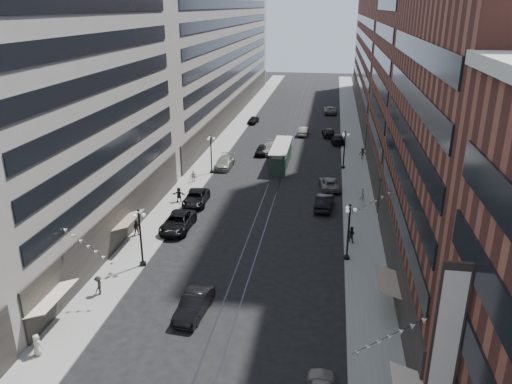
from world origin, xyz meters
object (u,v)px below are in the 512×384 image
Objects in this scene: car_5 at (194,305)px; car_11 at (329,184)px; lamppost_sw_far at (141,236)px; car_extra_2 at (330,110)px; car_14 at (303,131)px; car_extra_0 at (338,139)px; streetcar at (281,156)px; pedestrian_8 at (362,194)px; pedestrian_9 at (363,154)px; pedestrian_1 at (37,345)px; car_9 at (253,120)px; pedestrian_6 at (194,176)px; pedestrian_7 at (351,234)px; pedestrian_extra_0 at (98,285)px; lamppost_se_mid at (344,149)px; lamppost_se_far at (349,230)px; pedestrian_2 at (137,228)px; car_12 at (329,132)px; car_2 at (178,222)px; car_13 at (262,150)px; pedestrian_5 at (179,195)px; car_10 at (324,202)px; car_extra_1 at (269,148)px; lamppost_sw_mid at (211,153)px; car_7 at (196,198)px; car_8 at (225,162)px.

car_11 is at bearing 77.50° from car_5.
lamppost_sw_far is 73.49m from car_extra_2.
car_extra_0 is at bearing 145.57° from car_14.
streetcar is 6.30× the size of pedestrian_8.
pedestrian_1 is at bearing -114.55° from pedestrian_9.
pedestrian_6 reaches higher than car_9.
pedestrian_7 is 24.36m from pedestrian_extra_0.
pedestrian_7 is at bearing 55.13° from car_5.
lamppost_se_mid is 9.20m from car_11.
lamppost_se_far reaches higher than streetcar.
pedestrian_2 is 1.02× the size of pedestrian_7.
pedestrian_1 is 66.78m from car_12.
pedestrian_6 is at bearing -5.77° from car_11.
car_13 is (4.86, 29.52, -0.08)m from car_2.
pedestrian_extra_0 is at bearing 46.31° from pedestrian_8.
pedestrian_extra_0 reaches higher than car_11.
pedestrian_5 reaches higher than car_extra_0.
car_10 is 18.75m from pedestrian_6.
car_11 is at bearing 20.86° from pedestrian_5.
pedestrian_6 is at bearing 51.31° from car_12.
streetcar is 6.27m from car_13.
pedestrian_1 is 52.50m from car_extra_1.
car_2 is at bearing -95.22° from car_extra_1.
car_7 is (0.80, -11.38, -2.31)m from lamppost_sw_mid.
pedestrian_6 is at bearing -11.25° from pedestrian_8.
lamppost_sw_far is at bearing -118.97° from pedestrian_9.
pedestrian_7 reaches higher than car_8.
pedestrian_7 is at bearing 102.46° from car_14.
pedestrian_1 is 0.30× the size of car_11.
car_5 is 0.97× the size of car_10.
lamppost_sw_far is at bearing 65.85° from car_12.
pedestrian_1 is (-2.54, -12.97, -2.15)m from lamppost_sw_far.
car_2 is at bearing -124.49° from pedestrian_9.
car_extra_1 is (8.09, 22.96, -0.20)m from pedestrian_5.
car_7 is 3.49× the size of pedestrian_extra_0.
pedestrian_1 is (-20.94, -44.97, -2.15)m from lamppost_se_mid.
lamppost_sw_far reaches higher than car_extra_1.
streetcar reaches higher than car_8.
pedestrian_7 is at bearing -18.02° from pedestrian_2.
pedestrian_6 is at bearing -74.92° from pedestrian_1.
car_10 is 23.76m from car_13.
streetcar is 2.22× the size of car_5.
lamppost_sw_far reaches higher than streetcar.
car_5 is at bearing -80.91° from car_8.
lamppost_sw_far is 59.58m from car_9.
streetcar reaches higher than car_13.
lamppost_se_far reaches higher than pedestrian_1.
pedestrian_1 is at bearing -94.27° from car_8.
pedestrian_9 is 0.32× the size of car_extra_0.
car_8 is (-5.42, 36.63, -0.02)m from car_5.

